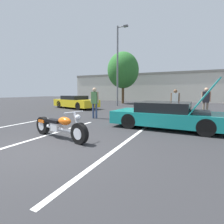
# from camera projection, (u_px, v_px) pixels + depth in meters

# --- Properties ---
(ground_plane) EXTENTS (80.00, 80.00, 0.00)m
(ground_plane) POSITION_uv_depth(u_px,v_px,m) (43.00, 150.00, 4.59)
(ground_plane) COLOR #2D2D30
(parking_stripe_middle) EXTENTS (0.12, 5.98, 0.01)m
(parking_stripe_middle) POSITION_uv_depth(u_px,v_px,m) (46.00, 135.00, 6.13)
(parking_stripe_middle) COLOR white
(parking_stripe_middle) RESTS_ON ground
(parking_stripe_back) EXTENTS (0.12, 5.98, 0.01)m
(parking_stripe_back) POSITION_uv_depth(u_px,v_px,m) (120.00, 146.00, 4.95)
(parking_stripe_back) COLOR white
(parking_stripe_back) RESTS_ON ground
(far_building) EXTENTS (32.00, 4.20, 4.40)m
(far_building) POSITION_uv_depth(u_px,v_px,m) (169.00, 86.00, 27.32)
(far_building) COLOR beige
(far_building) RESTS_ON ground
(light_pole) EXTENTS (1.21, 0.28, 8.24)m
(light_pole) POSITION_uv_depth(u_px,v_px,m) (118.00, 63.00, 18.30)
(light_pole) COLOR slate
(light_pole) RESTS_ON ground
(tree_background) EXTENTS (3.97, 3.97, 6.52)m
(tree_background) POSITION_uv_depth(u_px,v_px,m) (123.00, 70.00, 22.21)
(tree_background) COLOR brown
(tree_background) RESTS_ON ground
(motorcycle) EXTENTS (2.58, 0.93, 0.95)m
(motorcycle) POSITION_uv_depth(u_px,v_px,m) (59.00, 127.00, 5.73)
(motorcycle) COLOR black
(motorcycle) RESTS_ON ground
(show_car_hood_open) EXTENTS (4.65, 2.14, 2.02)m
(show_car_hood_open) POSITION_uv_depth(u_px,v_px,m) (168.00, 115.00, 7.33)
(show_car_hood_open) COLOR teal
(show_car_hood_open) RESTS_ON ground
(parked_car_left_row) EXTENTS (4.92, 3.02, 1.16)m
(parked_car_left_row) POSITION_uv_depth(u_px,v_px,m) (76.00, 102.00, 16.00)
(parked_car_left_row) COLOR yellow
(parked_car_left_row) RESTS_ON ground
(spectator_near_motorcycle) EXTENTS (0.52, 0.23, 1.78)m
(spectator_near_motorcycle) POSITION_uv_depth(u_px,v_px,m) (206.00, 99.00, 10.78)
(spectator_near_motorcycle) COLOR gray
(spectator_near_motorcycle) RESTS_ON ground
(spectator_by_show_car) EXTENTS (0.52, 0.22, 1.67)m
(spectator_by_show_car) POSITION_uv_depth(u_px,v_px,m) (175.00, 101.00, 10.45)
(spectator_by_show_car) COLOR #333338
(spectator_by_show_car) RESTS_ON ground
(spectator_midground) EXTENTS (0.52, 0.23, 1.76)m
(spectator_midground) POSITION_uv_depth(u_px,v_px,m) (95.00, 100.00, 9.95)
(spectator_midground) COLOR #38476B
(spectator_midground) RESTS_ON ground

